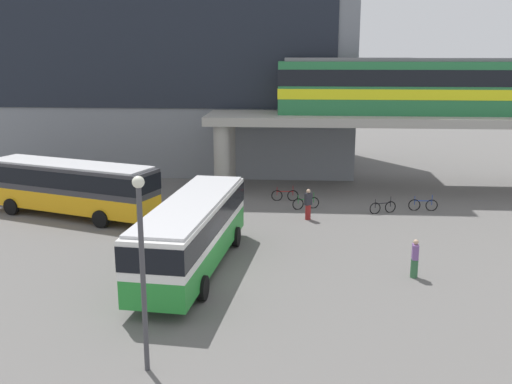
{
  "coord_description": "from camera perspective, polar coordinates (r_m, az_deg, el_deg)",
  "views": [
    {
      "loc": [
        3.82,
        -23.13,
        9.56
      ],
      "look_at": [
        1.62,
        7.08,
        2.2
      ],
      "focal_mm": 40.58,
      "sensor_mm": 36.0,
      "label": 1
    }
  ],
  "objects": [
    {
      "name": "bicycle_black",
      "position": [
        35.96,
        12.39,
        -1.49
      ],
      "size": [
        1.68,
        0.74,
        1.04
      ],
      "color": "black",
      "rests_on": "ground_plane"
    },
    {
      "name": "pedestrian_by_bike_rack",
      "position": [
        33.82,
        5.16,
        -1.3
      ],
      "size": [
        0.47,
        0.46,
        1.82
      ],
      "color": "maroon",
      "rests_on": "ground_plane"
    },
    {
      "name": "ground_plane",
      "position": [
        34.7,
        -2.32,
        -2.35
      ],
      "size": [
        120.0,
        120.0,
        0.0
      ],
      "primitive_type": "plane",
      "color": "#605E5B"
    },
    {
      "name": "train",
      "position": [
        42.21,
        16.9,
        10.0
      ],
      "size": [
        21.1,
        2.96,
        3.84
      ],
      "color": "#26723F",
      "rests_on": "elevated_platform"
    },
    {
      "name": "pedestrian_near_building",
      "position": [
        26.09,
        15.38,
        -6.45
      ],
      "size": [
        0.32,
        0.42,
        1.72
      ],
      "color": "#33663F",
      "rests_on": "ground_plane"
    },
    {
      "name": "bus_secondary",
      "position": [
        35.87,
        -17.86,
        0.8
      ],
      "size": [
        11.26,
        6.04,
        3.22
      ],
      "color": "orange",
      "rests_on": "ground_plane"
    },
    {
      "name": "bicycle_green",
      "position": [
        36.22,
        4.94,
        -1.11
      ],
      "size": [
        1.68,
        0.72,
        1.04
      ],
      "color": "black",
      "rests_on": "ground_plane"
    },
    {
      "name": "bicycle_red",
      "position": [
        38.11,
        2.87,
        -0.33
      ],
      "size": [
        1.79,
        0.16,
        1.04
      ],
      "color": "black",
      "rests_on": "ground_plane"
    },
    {
      "name": "station_building",
      "position": [
        51.05,
        -8.4,
        14.04
      ],
      "size": [
        30.36,
        13.36,
        20.05
      ],
      "color": "slate",
      "rests_on": "ground_plane"
    },
    {
      "name": "lamp_post",
      "position": [
        17.45,
        -11.17,
        -6.49
      ],
      "size": [
        0.36,
        0.36,
        6.13
      ],
      "color": "#3F3F44",
      "rests_on": "ground_plane"
    },
    {
      "name": "bus_main",
      "position": [
        25.78,
        -6.27,
        -3.51
      ],
      "size": [
        3.57,
        11.23,
        3.22
      ],
      "color": "#268C33",
      "rests_on": "ground_plane"
    },
    {
      "name": "elevated_platform",
      "position": [
        42.71,
        18.23,
        6.34
      ],
      "size": [
        33.38,
        6.45,
        5.32
      ],
      "color": "#9E9B93",
      "rests_on": "ground_plane"
    },
    {
      "name": "bicycle_blue",
      "position": [
        37.16,
        16.14,
        -1.23
      ],
      "size": [
        1.79,
        0.07,
        1.04
      ],
      "color": "black",
      "rests_on": "ground_plane"
    }
  ]
}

